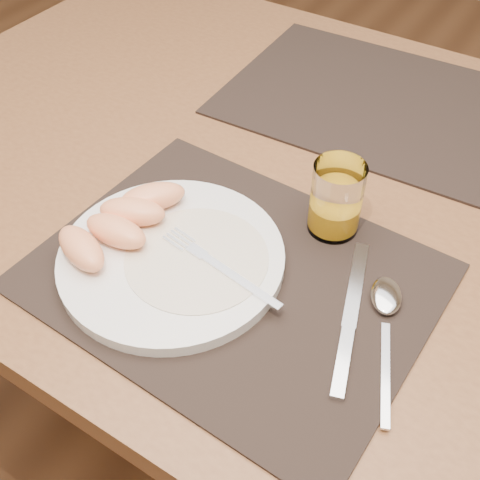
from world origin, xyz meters
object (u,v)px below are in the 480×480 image
at_px(placemat_far, 370,99).
at_px(plate, 172,258).
at_px(juice_glass, 336,202).
at_px(fork, 212,262).
at_px(table, 310,218).
at_px(spoon, 386,306).
at_px(placemat_near, 233,276).
at_px(knife, 349,327).

height_order(placemat_far, plate, plate).
bearing_deg(juice_glass, fork, -120.58).
height_order(placemat_far, juice_glass, juice_glass).
height_order(table, spoon, spoon).
relative_size(table, placemat_far, 3.11).
relative_size(placemat_far, plate, 1.67).
bearing_deg(plate, placemat_near, 17.60).
distance_m(plate, knife, 0.22).
relative_size(placemat_near, knife, 2.10).
distance_m(plate, juice_glass, 0.21).
distance_m(table, spoon, 0.26).
xyz_separation_m(placemat_far, plate, (-0.05, -0.46, 0.01)).
relative_size(plate, juice_glass, 2.78).
relative_size(placemat_near, fork, 2.57).
bearing_deg(table, fork, -94.41).
distance_m(placemat_far, juice_glass, 0.32).
distance_m(knife, juice_glass, 0.16).
distance_m(table, placemat_far, 0.24).
bearing_deg(spoon, plate, -163.72).
distance_m(table, fork, 0.25).
height_order(spoon, juice_glass, juice_glass).
distance_m(table, plate, 0.27).
bearing_deg(fork, table, 85.59).
xyz_separation_m(fork, spoon, (0.20, 0.06, -0.01)).
relative_size(plate, knife, 1.26).
bearing_deg(table, placemat_far, 93.55).
relative_size(table, fork, 8.00).
xyz_separation_m(table, placemat_far, (-0.01, 0.22, 0.09)).
distance_m(plate, spoon, 0.25).
bearing_deg(knife, plate, -173.51).
bearing_deg(placemat_far, table, -86.45).
xyz_separation_m(placemat_near, spoon, (0.17, 0.05, 0.01)).
bearing_deg(knife, spoon, 62.94).
bearing_deg(table, placemat_near, -88.54).
bearing_deg(placemat_near, placemat_far, 92.50).
xyz_separation_m(placemat_far, juice_glass, (0.08, -0.30, 0.04)).
distance_m(fork, juice_glass, 0.17).
bearing_deg(knife, table, 125.26).
bearing_deg(placemat_far, spoon, -63.96).
xyz_separation_m(table, placemat_near, (0.01, -0.22, 0.09)).
xyz_separation_m(spoon, juice_glass, (-0.11, 0.09, 0.04)).
bearing_deg(juice_glass, table, 128.91).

